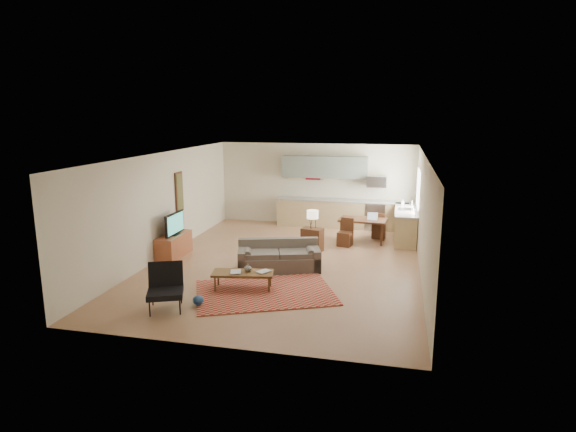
% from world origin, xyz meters
% --- Properties ---
extents(room, '(9.00, 9.00, 9.00)m').
position_xyz_m(room, '(0.00, 0.00, 1.35)').
color(room, '#9D6E4C').
rests_on(room, ground).
extents(kitchen_counter_back, '(4.26, 0.64, 0.92)m').
position_xyz_m(kitchen_counter_back, '(0.90, 4.18, 0.46)').
color(kitchen_counter_back, tan).
rests_on(kitchen_counter_back, ground).
extents(kitchen_counter_right, '(0.64, 2.26, 0.92)m').
position_xyz_m(kitchen_counter_right, '(2.93, 3.00, 0.46)').
color(kitchen_counter_right, tan).
rests_on(kitchen_counter_right, ground).
extents(kitchen_range, '(0.62, 0.62, 0.90)m').
position_xyz_m(kitchen_range, '(2.00, 4.18, 0.45)').
color(kitchen_range, '#A5A8AD').
rests_on(kitchen_range, ground).
extents(kitchen_microwave, '(0.62, 0.40, 0.35)m').
position_xyz_m(kitchen_microwave, '(2.00, 4.20, 1.55)').
color(kitchen_microwave, '#A5A8AD').
rests_on(kitchen_microwave, room).
extents(upper_cabinets, '(2.80, 0.34, 0.70)m').
position_xyz_m(upper_cabinets, '(0.30, 4.33, 1.95)').
color(upper_cabinets, slate).
rests_on(upper_cabinets, room).
extents(window_right, '(0.02, 1.40, 1.05)m').
position_xyz_m(window_right, '(3.23, 3.00, 1.55)').
color(window_right, white).
rests_on(window_right, room).
extents(wall_art_left, '(0.06, 0.42, 1.10)m').
position_xyz_m(wall_art_left, '(-3.21, 0.90, 1.55)').
color(wall_art_left, olive).
rests_on(wall_art_left, room).
extents(triptych, '(1.70, 0.04, 0.50)m').
position_xyz_m(triptych, '(-0.10, 4.47, 1.75)').
color(triptych, '#FEEFC3').
rests_on(triptych, room).
extents(rug, '(3.36, 2.91, 0.02)m').
position_xyz_m(rug, '(0.04, -2.05, 0.01)').
color(rug, maroon).
rests_on(rug, floor).
extents(sofa, '(2.19, 1.43, 0.70)m').
position_xyz_m(sofa, '(-0.04, -0.52, 0.35)').
color(sofa, '#5C5448').
rests_on(sofa, floor).
extents(coffee_table, '(1.37, 0.74, 0.39)m').
position_xyz_m(coffee_table, '(-0.47, -1.96, 0.20)').
color(coffee_table, '#553919').
rests_on(coffee_table, floor).
extents(book_a, '(0.39, 0.42, 0.03)m').
position_xyz_m(book_a, '(-0.71, -2.06, 0.40)').
color(book_a, maroon).
rests_on(book_a, coffee_table).
extents(book_b, '(0.48, 0.48, 0.02)m').
position_xyz_m(book_b, '(-0.13, -1.79, 0.40)').
color(book_b, navy).
rests_on(book_b, coffee_table).
extents(vase, '(0.20, 0.20, 0.17)m').
position_xyz_m(vase, '(-0.37, -1.89, 0.47)').
color(vase, black).
rests_on(vase, coffee_table).
extents(armchair, '(1.00, 1.00, 0.87)m').
position_xyz_m(armchair, '(-1.56, -3.32, 0.44)').
color(armchair, black).
rests_on(armchair, floor).
extents(tv_credenza, '(0.48, 1.26, 0.58)m').
position_xyz_m(tv_credenza, '(-2.99, -0.03, 0.29)').
color(tv_credenza, brown).
rests_on(tv_credenza, floor).
extents(tv, '(0.10, 0.97, 0.58)m').
position_xyz_m(tv, '(-2.94, -0.03, 0.87)').
color(tv, black).
rests_on(tv, tv_credenza).
extents(console_table, '(0.62, 0.49, 0.64)m').
position_xyz_m(console_table, '(0.46, 1.22, 0.32)').
color(console_table, '#3E2213').
rests_on(console_table, floor).
extents(table_lamp, '(0.37, 0.37, 0.51)m').
position_xyz_m(table_lamp, '(0.46, 1.22, 0.90)').
color(table_lamp, beige).
rests_on(table_lamp, console_table).
extents(dining_table, '(1.40, 0.87, 0.68)m').
position_xyz_m(dining_table, '(1.72, 2.51, 0.34)').
color(dining_table, '#3E2213').
rests_on(dining_table, floor).
extents(dining_chair_near, '(0.45, 0.47, 0.78)m').
position_xyz_m(dining_chair_near, '(1.27, 1.96, 0.39)').
color(dining_chair_near, '#3E2213').
rests_on(dining_chair_near, floor).
extents(dining_chair_far, '(0.42, 0.43, 0.79)m').
position_xyz_m(dining_chair_far, '(2.16, 3.06, 0.39)').
color(dining_chair_far, '#3E2213').
rests_on(dining_chair_far, floor).
extents(laptop, '(0.29, 0.22, 0.21)m').
position_xyz_m(laptop, '(1.99, 2.42, 0.79)').
color(laptop, '#A5A8AD').
rests_on(laptop, dining_table).
extents(soap_bottle, '(0.09, 0.09, 0.19)m').
position_xyz_m(soap_bottle, '(2.83, 3.57, 1.02)').
color(soap_bottle, '#FEEFC3').
rests_on(soap_bottle, kitchen_counter_right).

